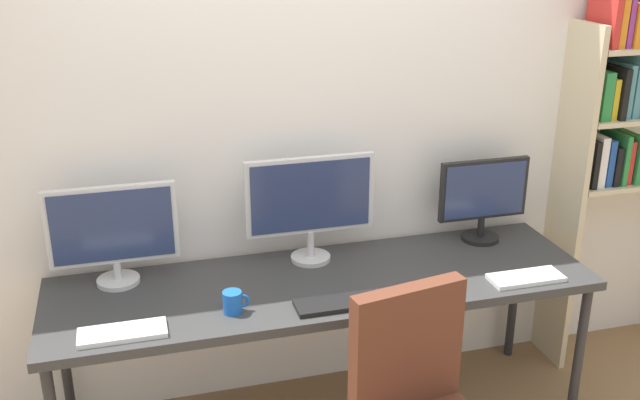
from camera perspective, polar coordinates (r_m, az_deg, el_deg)
The scene contains 11 objects.
wall_back at distance 3.33m, azimuth -1.70°, elevation 5.57°, with size 4.73×0.10×2.60m.
desk at distance 3.18m, azimuth 0.24°, elevation -7.04°, with size 2.33×0.68×0.74m.
bookshelf at distance 3.90m, azimuth 23.05°, elevation 5.04°, with size 0.83×0.28×1.94m.
monitor_left at distance 3.16m, azimuth -15.82°, elevation -2.32°, with size 0.53×0.18×0.43m.
monitor_center at distance 3.23m, azimuth -0.77°, elevation -0.10°, with size 0.58×0.18×0.49m.
monitor_right at distance 3.55m, azimuth 12.59°, elevation 0.30°, with size 0.44×0.18×0.40m.
keyboard_left at distance 2.86m, azimuth -15.12°, elevation -9.95°, with size 0.32×0.13×0.02m, color silver.
keyboard_center at distance 2.96m, azimuth 1.46°, elevation -8.04°, with size 0.35×0.13×0.02m, color black.
keyboard_right at distance 3.28m, azimuth 15.74°, elevation -5.85°, with size 0.32×0.13×0.02m, color silver.
computer_mouse at distance 3.03m, azimuth 7.11°, elevation -7.31°, with size 0.06×0.10×0.03m, color #38383D.
coffee_mug at distance 2.92m, azimuth -6.78°, elevation -7.89°, with size 0.11×0.08×0.09m.
Camera 1 is at (-0.76, -2.10, 2.19)m, focal length 41.11 mm.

